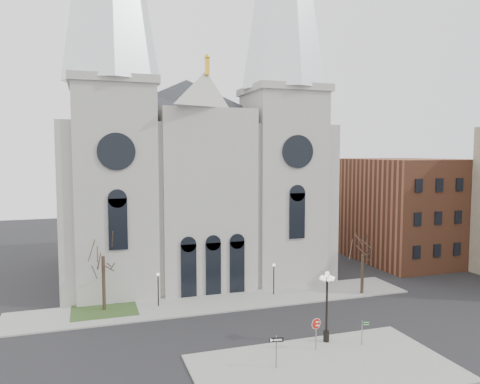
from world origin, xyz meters
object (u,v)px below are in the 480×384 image
object	(u,v)px
globe_lamp	(327,298)
street_name_sign	(363,330)
stop_sign	(316,327)
one_way_sign	(276,346)

from	to	relation	value
globe_lamp	street_name_sign	world-z (taller)	globe_lamp
stop_sign	globe_lamp	xyz separation A→B (m)	(1.47, 1.07, 1.78)
globe_lamp	street_name_sign	bearing A→B (deg)	-32.61
one_way_sign	street_name_sign	xyz separation A→B (m)	(7.81, 1.43, -0.35)
stop_sign	one_way_sign	size ratio (longest dim) A/B	1.08
stop_sign	one_way_sign	world-z (taller)	stop_sign
one_way_sign	street_name_sign	distance (m)	7.95
globe_lamp	stop_sign	bearing A→B (deg)	-143.83
stop_sign	street_name_sign	world-z (taller)	stop_sign
stop_sign	street_name_sign	size ratio (longest dim) A/B	1.25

